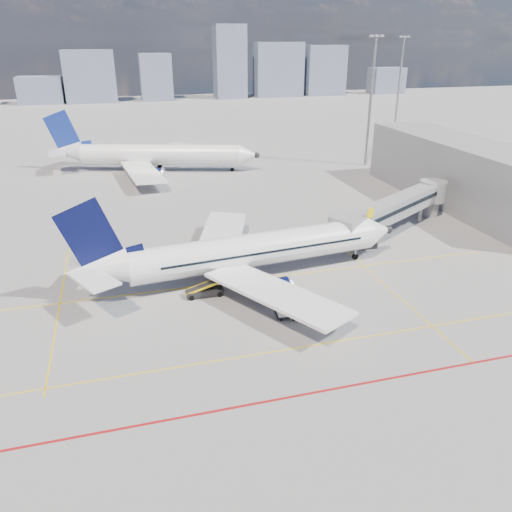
{
  "coord_description": "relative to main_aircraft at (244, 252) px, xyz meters",
  "views": [
    {
      "loc": [
        -12.69,
        -40.28,
        24.73
      ],
      "look_at": [
        0.03,
        5.43,
        4.0
      ],
      "focal_mm": 35.0,
      "sensor_mm": 36.0,
      "label": 1
    }
  ],
  "objects": [
    {
      "name": "second_aircraft",
      "position": [
        -5.56,
        53.19,
        -0.01
      ],
      "size": [
        41.66,
        35.58,
        12.45
      ],
      "rotation": [
        0.0,
        0.0,
        -0.3
      ],
      "color": "white",
      "rests_on": "ground"
    },
    {
      "name": "main_aircraft",
      "position": [
        0.0,
        0.0,
        0.0
      ],
      "size": [
        38.04,
        33.1,
        11.12
      ],
      "rotation": [
        0.0,
        0.0,
        0.1
      ],
      "color": "white",
      "rests_on": "ground"
    },
    {
      "name": "floodlight_mast_far",
      "position": [
        65.51,
        81.45,
        10.36
      ],
      "size": [
        3.2,
        0.61,
        25.45
      ],
      "color": "gray",
      "rests_on": "ground"
    },
    {
      "name": "cargo_dolly",
      "position": [
        2.51,
        -9.33,
        -2.22
      ],
      "size": [
        3.46,
        1.77,
        1.83
      ],
      "rotation": [
        0.0,
        0.0,
        -0.09
      ],
      "color": "black",
      "rests_on": "ground"
    },
    {
      "name": "distant_skyline",
      "position": [
        1.53,
        181.45,
        6.97
      ],
      "size": [
        249.1,
        13.28,
        30.5
      ],
      "color": "slate",
      "rests_on": "ground"
    },
    {
      "name": "ramp_worker",
      "position": [
        4.64,
        -10.24,
        -2.29
      ],
      "size": [
        0.64,
        0.78,
        1.86
      ],
      "primitive_type": "imported",
      "rotation": [
        0.0,
        0.0,
        1.25
      ],
      "color": "yellow",
      "rests_on": "ground"
    },
    {
      "name": "terminal_block",
      "position": [
        40.46,
        17.45,
        1.78
      ],
      "size": [
        10.0,
        42.0,
        10.0
      ],
      "color": "gray",
      "rests_on": "ground"
    },
    {
      "name": "ground",
      "position": [
        0.51,
        -8.55,
        -3.22
      ],
      "size": [
        420.0,
        420.0,
        0.0
      ],
      "primitive_type": "plane",
      "color": "gray",
      "rests_on": "ground"
    },
    {
      "name": "apron_markings",
      "position": [
        -0.07,
        -12.46,
        -3.22
      ],
      "size": [
        90.0,
        35.12,
        0.01
      ],
      "color": "#DAB70B",
      "rests_on": "ground"
    },
    {
      "name": "jet_bridge",
      "position": [
        24.02,
        8.36,
        0.52
      ],
      "size": [
        23.55,
        15.78,
        6.3
      ],
      "color": "gray",
      "rests_on": "ground"
    },
    {
      "name": "belt_loader",
      "position": [
        -4.82,
        -2.87,
        -2.64
      ],
      "size": [
        5.56,
        1.53,
        2.27
      ],
      "rotation": [
        0.0,
        0.0,
        -0.01
      ],
      "color": "black",
      "rests_on": "ground"
    },
    {
      "name": "floodlight_mast_ne",
      "position": [
        38.51,
        46.45,
        10.36
      ],
      "size": [
        3.2,
        0.61,
        25.45
      ],
      "color": "gray",
      "rests_on": "ground"
    },
    {
      "name": "baggage_tug",
      "position": [
        2.83,
        -9.47,
        -2.57
      ],
      "size": [
        2.16,
        1.59,
        1.36
      ],
      "rotation": [
        0.0,
        0.0,
        0.23
      ],
      "color": "white",
      "rests_on": "ground"
    }
  ]
}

